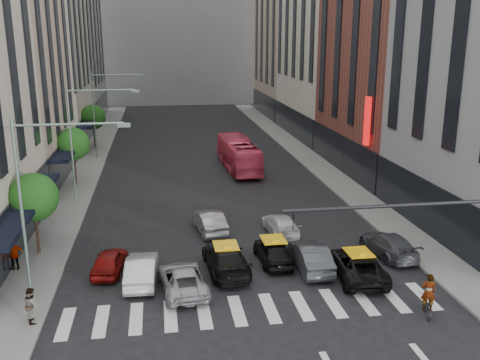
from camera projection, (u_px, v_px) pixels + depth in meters
name	position (u px, v px, depth m)	size (l,w,h in m)	color
ground	(264.00, 325.00, 24.48)	(160.00, 160.00, 0.00)	black
sidewalk_left	(85.00, 172.00, 51.36)	(3.00, 96.00, 0.15)	slate
sidewalk_right	(316.00, 164.00, 54.77)	(3.00, 96.00, 0.15)	slate
building_left_b	(5.00, 45.00, 45.50)	(8.00, 16.00, 24.00)	tan
building_left_d	(69.00, 20.00, 79.99)	(8.00, 18.00, 30.00)	gray
building_right_b	(388.00, 33.00, 49.33)	(8.00, 18.00, 26.00)	brown
building_right_d	(289.00, 27.00, 85.30)	(8.00, 18.00, 28.00)	tan
building_far	(177.00, 7.00, 100.80)	(30.00, 10.00, 36.00)	gray
tree_near	(34.00, 197.00, 31.31)	(2.88, 2.88, 4.95)	black
tree_mid	(73.00, 144.00, 46.56)	(2.88, 2.88, 4.95)	black
tree_far	(93.00, 117.00, 61.82)	(2.88, 2.88, 4.95)	black
streetlamp_near	(40.00, 187.00, 25.26)	(5.38, 0.25, 9.00)	gray
streetlamp_mid	(83.00, 130.00, 40.51)	(5.38, 0.25, 9.00)	gray
streetlamp_far	(103.00, 104.00, 55.76)	(5.38, 0.25, 9.00)	gray
traffic_signal	(441.00, 232.00, 23.50)	(10.10, 0.20, 6.00)	black
liberty_sign	(367.00, 121.00, 43.84)	(0.30, 0.70, 4.00)	red
car_red	(109.00, 261.00, 29.78)	(1.55, 3.86, 1.31)	maroon
car_white_front	(142.00, 269.00, 28.57)	(1.55, 4.45, 1.47)	#BCBCBC
car_silver	(183.00, 279.00, 27.62)	(2.20, 4.77, 1.33)	#A3A3A8
taxi_left	(226.00, 259.00, 29.84)	(2.15, 5.29, 1.54)	black
taxi_center	(273.00, 251.00, 31.00)	(1.69, 4.21, 1.43)	black
car_grey_mid	(310.00, 256.00, 30.17)	(1.62, 4.64, 1.53)	#37393E
taxi_right	(358.00, 265.00, 29.13)	(2.39, 5.19, 1.44)	black
car_grey_curb	(389.00, 244.00, 32.08)	(1.93, 4.74, 1.38)	#42434A
car_row2_left	(209.00, 221.00, 35.90)	(1.56, 4.48, 1.48)	#95959A
car_row2_right	(280.00, 224.00, 35.66)	(1.77, 4.35, 1.26)	silver
bus	(238.00, 154.00, 52.53)	(2.55, 10.89, 3.03)	#EA4564
motorcycle	(427.00, 306.00, 25.28)	(0.60, 1.71, 0.90)	black
rider	(430.00, 279.00, 24.92)	(0.68, 0.44, 1.85)	gray
pedestrian_near	(32.00, 305.00, 24.29)	(0.81, 0.63, 1.67)	gray
pedestrian_far	(15.00, 254.00, 29.70)	(1.06, 0.44, 1.80)	gray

